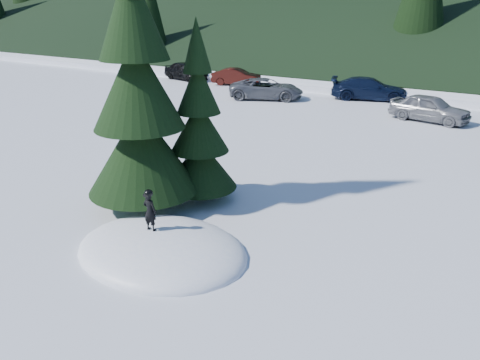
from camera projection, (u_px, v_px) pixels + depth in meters
The scene contains 10 objects.
ground at pixel (162, 252), 11.43m from camera, with size 200.00×200.00×0.00m, color white.
snow_mound at pixel (162, 252), 11.43m from camera, with size 4.48×3.52×0.96m, color white.
spruce_tall at pixel (138, 96), 12.78m from camera, with size 3.20×3.20×8.60m.
spruce_short at pixel (199, 133), 13.81m from camera, with size 2.20×2.20×5.37m.
child_skier at pixel (150, 211), 11.31m from camera, with size 0.36×0.24×0.99m, color black.
car_0 at pixel (186, 71), 36.75m from camera, with size 1.66×4.11×1.40m, color black.
car_1 at pixel (237, 77), 34.46m from camera, with size 1.29×3.69×1.22m, color black.
car_2 at pixel (266, 89), 29.44m from camera, with size 2.13×4.61×1.28m, color #56595F.
car_3 at pixel (369, 89), 29.25m from camera, with size 1.91×4.69×1.36m, color black.
car_4 at pixel (430, 108), 23.85m from camera, with size 1.60×3.98×1.35m, color gray.
Camera 1 is at (7.04, -7.45, 5.69)m, focal length 35.00 mm.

